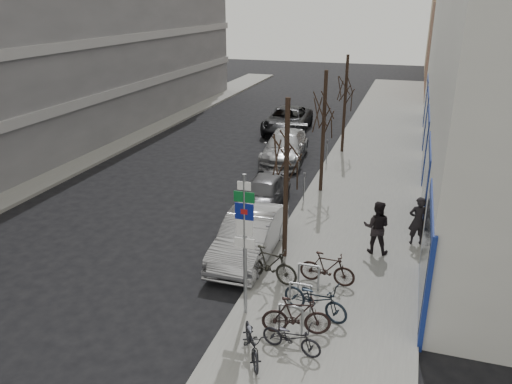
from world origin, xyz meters
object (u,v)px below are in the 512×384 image
Objects in this scene: tree_far at (346,81)px; pedestrian_far at (377,227)px; meter_mid at (304,184)px; parked_car_mid at (264,193)px; bike_mid_inner at (270,264)px; parked_car_back at (285,147)px; bike_near_right at (296,316)px; bike_near_left at (252,338)px; bike_rack at (300,293)px; tree_near at (287,142)px; tree_mid at (325,103)px; bike_far_curb at (292,335)px; highway_sign_pole at (245,237)px; meter_front at (268,240)px; meter_back at (327,149)px; parked_car_front at (249,236)px; lane_car at (287,120)px; bike_mid_curb at (316,296)px; pedestrian_near at (418,221)px; bike_far_inner at (327,268)px.

tree_far is 12.51m from pedestrian_far.
parked_car_mid is (-1.53, -0.90, -0.23)m from meter_mid.
meter_mid reaches higher than bike_mid_inner.
pedestrian_far is (5.68, -9.63, 0.32)m from parked_car_back.
bike_near_left is at bearing 132.82° from bike_near_right.
tree_near reaches higher than bike_rack.
tree_mid is 3.55× the size of bike_far_curb.
highway_sign_pole is at bearing -172.84° from bike_mid_inner.
meter_front is 0.67× the size of pedestrian_far.
meter_back is at bearing 90.00° from meter_mid.
meter_front is at bearing 74.27° from bike_near_left.
highway_sign_pole is at bearing -93.26° from tree_near.
tree_mid reaches higher than parked_car_back.
tree_mid is 7.54m from parked_car_front.
meter_back is at bearing 76.60° from parked_car_mid.
lane_car is (-3.02, 17.13, 0.03)m from parked_car_front.
meter_mid is at bearing -73.37° from parked_car_back.
bike_far_curb is at bearing -77.96° from lane_car.
tree_near reaches higher than bike_far_curb.
highway_sign_pole is 2.56m from bike_mid_curb.
parked_car_front is (-0.75, 0.35, -0.15)m from meter_front.
tree_far is 11.92m from pedestrian_near.
bike_near_left is 22.67m from lane_car.
pedestrian_far reaches higher than meter_back.
bike_mid_curb is (2.10, -13.54, -0.17)m from meter_back.
meter_front is 0.72× the size of pedestrian_near.
bike_far_inner is 0.43× the size of parked_car_mid.
pedestrian_near is (4.20, -10.73, -3.07)m from tree_far.
tree_far is 4.08m from meter_back.
tree_far is 13.62m from parked_car_front.
bike_far_curb is 0.39× the size of parked_car_mid.
tree_mid is 8.70m from bike_far_inner.
bike_mid_curb is 5.90m from pedestrian_near.
meter_mid is (0.00, 5.50, 0.00)m from meter_front.
bike_mid_inner is at bearing -90.14° from tree_far.
bike_rack is 13.50m from meter_back.
meter_back is at bearing 92.45° from tree_near.
meter_mid reaches higher than bike_far_curb.
highway_sign_pole is at bearing 142.81° from bike_far_inner.
tree_near is 1.00× the size of tree_mid.
tree_mid is 2.91× the size of bike_mid_inner.
tree_mid is 12.19m from bike_near_left.
tree_near reaches higher than lane_car.
tree_mid reaches higher than lane_car.
bike_near_right is 1.16× the size of bike_far_curb.
tree_mid is at bearing 88.86° from highway_sign_pole.
bike_mid_inner is (0.41, -1.19, -0.19)m from meter_front.
pedestrian_near is (3.66, 7.45, 0.37)m from bike_near_left.
bike_near_left is (-0.66, -2.28, 0.01)m from bike_rack.
bike_rack is 4.45m from pedestrian_far.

